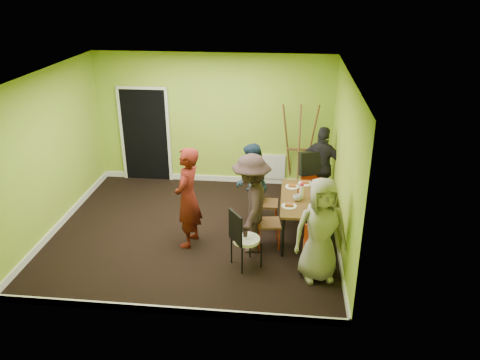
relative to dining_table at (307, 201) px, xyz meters
The scene contains 28 objects.
ground 2.07m from the dining_table, behind, with size 5.00×5.00×0.00m, color black.
room_walls 2.00m from the dining_table, behind, with size 5.04×4.54×2.82m.
dining_table is the anchor object (origin of this frame).
chair_left_far 0.86m from the dining_table, 155.91° to the left, with size 0.39×0.38×0.93m.
chair_left_near 0.83m from the dining_table, 151.00° to the right, with size 0.44×0.43×0.93m.
chair_back_end 1.12m from the dining_table, 84.08° to the left, with size 0.63×0.68×1.15m.
chair_front_end 1.06m from the dining_table, 84.52° to the right, with size 0.37×0.38×0.86m.
chair_bentwood 1.46m from the dining_table, 134.06° to the right, with size 0.53×0.53×0.98m.
easel 2.01m from the dining_table, 93.96° to the left, with size 0.75×0.71×1.88m.
plate_near_left 0.49m from the dining_table, 122.99° to the left, with size 0.24×0.24×0.01m, color white.
plate_near_right 0.48m from the dining_table, 130.69° to the right, with size 0.25×0.25×0.01m, color white.
plate_far_back 0.57m from the dining_table, 92.91° to the left, with size 0.26×0.26×0.01m, color white.
plate_far_front 0.51m from the dining_table, 81.33° to the right, with size 0.21×0.21×0.01m, color white.
plate_wall_back 0.39m from the dining_table, 35.58° to the left, with size 0.23×0.23×0.01m, color white.
plate_wall_front 0.28m from the dining_table, 45.73° to the right, with size 0.26×0.26×0.01m, color white.
thermos 0.21m from the dining_table, 159.01° to the right, with size 0.07×0.07×0.24m, color white.
blue_bottle 0.45m from the dining_table, 60.33° to the right, with size 0.07×0.07×0.20m, color blue.
orange_bottle 0.21m from the dining_table, 138.95° to the left, with size 0.04×0.04×0.09m, color red.
glass_mid 0.23m from the dining_table, 134.92° to the left, with size 0.06×0.06×0.09m, color black.
glass_back 0.49m from the dining_table, 68.40° to the left, with size 0.07×0.07×0.09m, color black.
glass_front 0.46m from the dining_table, 74.00° to the right, with size 0.07×0.07×0.11m, color black.
cup_a 0.25m from the dining_table, 144.81° to the right, with size 0.13×0.13×0.10m, color white.
cup_b 0.25m from the dining_table, 21.84° to the left, with size 0.11×0.11×0.10m, color white.
person_standing 2.03m from the dining_table, 167.11° to the right, with size 0.63×0.42×1.73m, color #55140E.
person_left_far 1.08m from the dining_table, 157.07° to the left, with size 0.73×0.57×1.51m, color #162737.
person_left_near 1.06m from the dining_table, 151.16° to the right, with size 1.08×0.62×1.68m, color #302020.
person_back_end 1.32m from the dining_table, 76.34° to the left, with size 0.94×0.39×1.61m, color black.
person_front_end 1.21m from the dining_table, 82.55° to the right, with size 0.79×0.52×1.63m, color gray.
Camera 1 is at (1.56, -7.18, 4.24)m, focal length 35.00 mm.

